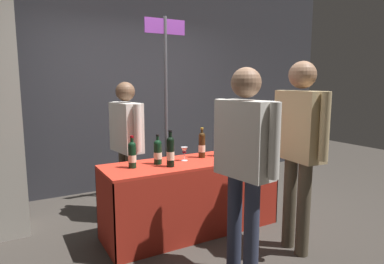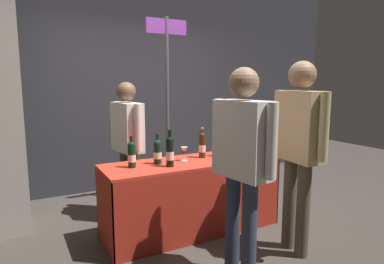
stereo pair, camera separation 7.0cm
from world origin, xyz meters
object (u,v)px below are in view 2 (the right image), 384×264
object	(u,v)px
wine_glass_near_vendor	(245,148)
flower_vase	(219,144)
tasting_table	(192,183)
display_bottle_0	(132,154)
taster_foreground_right	(299,139)
vendor_presenter	(128,137)
featured_wine_bottle	(254,142)
booth_signpost	(167,90)
wine_glass_mid	(184,151)

from	to	relation	value
wine_glass_near_vendor	flower_vase	bearing A→B (deg)	137.08
tasting_table	flower_vase	distance (m)	0.52
display_bottle_0	taster_foreground_right	xyz separation A→B (m)	(1.26, -0.87, 0.17)
vendor_presenter	display_bottle_0	bearing A→B (deg)	-21.45
featured_wine_bottle	wine_glass_near_vendor	distance (m)	0.24
booth_signpost	featured_wine_bottle	bearing A→B (deg)	-57.89
featured_wine_bottle	taster_foreground_right	bearing A→B (deg)	-100.46
wine_glass_near_vendor	flower_vase	world-z (taller)	flower_vase
display_bottle_0	booth_signpost	distance (m)	1.34
featured_wine_bottle	wine_glass_mid	world-z (taller)	featured_wine_bottle
vendor_presenter	taster_foreground_right	world-z (taller)	taster_foreground_right
featured_wine_bottle	display_bottle_0	distance (m)	1.41
display_bottle_0	booth_signpost	world-z (taller)	booth_signpost
wine_glass_near_vendor	wine_glass_mid	bearing A→B (deg)	163.96
taster_foreground_right	booth_signpost	distance (m)	1.90
vendor_presenter	taster_foreground_right	xyz separation A→B (m)	(1.09, -1.52, 0.12)
featured_wine_bottle	display_bottle_0	world-z (taller)	display_bottle_0
featured_wine_bottle	wine_glass_near_vendor	bearing A→B (deg)	-152.59
featured_wine_bottle	wine_glass_near_vendor	world-z (taller)	featured_wine_bottle
vendor_presenter	taster_foreground_right	size ratio (longest dim) A/B	0.90
wine_glass_near_vendor	taster_foreground_right	bearing A→B (deg)	-85.33
tasting_table	wine_glass_near_vendor	bearing A→B (deg)	-13.92
featured_wine_bottle	booth_signpost	bearing A→B (deg)	122.11
wine_glass_mid	wine_glass_near_vendor	bearing A→B (deg)	-16.04
tasting_table	vendor_presenter	distance (m)	0.92
flower_vase	booth_signpost	world-z (taller)	booth_signpost
wine_glass_mid	featured_wine_bottle	bearing A→B (deg)	-5.09
display_bottle_0	vendor_presenter	size ratio (longest dim) A/B	0.20
display_bottle_0	wine_glass_near_vendor	size ratio (longest dim) A/B	2.17
flower_vase	vendor_presenter	bearing A→B (deg)	143.07
vendor_presenter	booth_signpost	size ratio (longest dim) A/B	0.66
vendor_presenter	wine_glass_mid	bearing A→B (deg)	25.18
booth_signpost	tasting_table	bearing A→B (deg)	-99.34
booth_signpost	display_bottle_0	bearing A→B (deg)	-130.44
tasting_table	flower_vase	xyz separation A→B (m)	(0.36, 0.05, 0.38)
wine_glass_near_vendor	display_bottle_0	bearing A→B (deg)	172.11
display_bottle_0	booth_signpost	xyz separation A→B (m)	(0.79, 0.93, 0.57)
wine_glass_mid	taster_foreground_right	distance (m)	1.14
vendor_presenter	taster_foreground_right	distance (m)	1.88
wine_glass_near_vendor	taster_foreground_right	xyz separation A→B (m)	(0.06, -0.70, 0.20)
tasting_table	flower_vase	size ratio (longest dim) A/B	4.62
tasting_table	display_bottle_0	distance (m)	0.74
display_bottle_0	wine_glass_mid	size ratio (longest dim) A/B	2.15
display_bottle_0	wine_glass_near_vendor	world-z (taller)	display_bottle_0
featured_wine_bottle	display_bottle_0	bearing A→B (deg)	177.60
vendor_presenter	booth_signpost	world-z (taller)	booth_signpost
vendor_presenter	booth_signpost	xyz separation A→B (m)	(0.62, 0.28, 0.52)
wine_glass_mid	taster_foreground_right	world-z (taller)	taster_foreground_right
wine_glass_mid	taster_foreground_right	xyz separation A→B (m)	(0.69, -0.89, 0.20)
wine_glass_near_vendor	vendor_presenter	world-z (taller)	vendor_presenter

